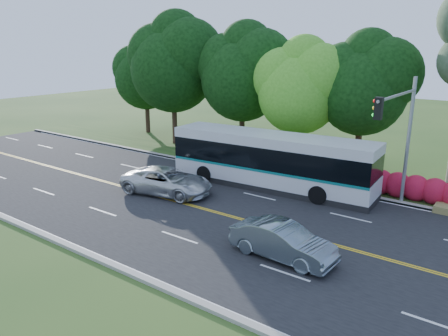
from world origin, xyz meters
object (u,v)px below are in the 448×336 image
Objects in this scene: traffic_signal at (401,126)px; suv at (167,181)px; transit_bus at (271,161)px; sedan at (283,241)px.

traffic_signal is 13.21m from suv.
transit_bus reaches higher than suv.
traffic_signal is 1.55× the size of sedan.
sedan is (-2.19, -7.85, -3.91)m from traffic_signal.
suv is (-9.53, 3.14, 0.02)m from sedan.
suv is (-4.32, -4.70, -0.89)m from transit_bus.
sedan is at bearing -105.56° from traffic_signal.
transit_bus is 2.35× the size of suv.
suv is at bearing 74.28° from sedan.
sedan is at bearing -119.01° from suv.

